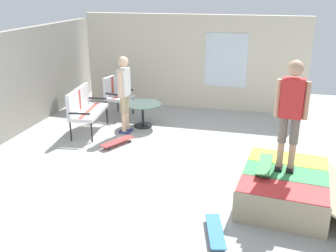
{
  "coord_description": "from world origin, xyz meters",
  "views": [
    {
      "loc": [
        -6.48,
        -1.42,
        3.17
      ],
      "look_at": [
        0.15,
        0.27,
        0.7
      ],
      "focal_mm": 41.43,
      "sensor_mm": 36.0,
      "label": 1
    }
  ],
  "objects_px": {
    "person_watching": "(124,89)",
    "person_skater": "(291,108)",
    "skateboard_on_ramp": "(265,165)",
    "skate_ramp": "(286,187)",
    "skateboard_spare": "(215,231)",
    "skateboard_by_bench": "(117,142)",
    "patio_chair_near_house": "(115,92)",
    "patio_bench": "(84,106)",
    "patio_table": "(143,110)"
  },
  "relations": [
    {
      "from": "person_watching",
      "to": "person_skater",
      "type": "relative_size",
      "value": 1.03
    },
    {
      "from": "person_skater",
      "to": "skateboard_on_ramp",
      "type": "xyz_separation_m",
      "value": [
        -0.07,
        0.3,
        -0.91
      ]
    },
    {
      "from": "skate_ramp",
      "to": "person_skater",
      "type": "xyz_separation_m",
      "value": [
        0.1,
        0.05,
        1.24
      ]
    },
    {
      "from": "skateboard_spare",
      "to": "skateboard_by_bench",
      "type": "bearing_deg",
      "value": 42.42
    },
    {
      "from": "skate_ramp",
      "to": "person_skater",
      "type": "relative_size",
      "value": 1.23
    },
    {
      "from": "person_watching",
      "to": "patio_chair_near_house",
      "type": "bearing_deg",
      "value": 30.61
    },
    {
      "from": "patio_bench",
      "to": "skateboard_on_ramp",
      "type": "height_order",
      "value": "patio_bench"
    },
    {
      "from": "skate_ramp",
      "to": "person_watching",
      "type": "distance_m",
      "value": 4.23
    },
    {
      "from": "patio_bench",
      "to": "person_skater",
      "type": "bearing_deg",
      "value": -114.65
    },
    {
      "from": "skate_ramp",
      "to": "skateboard_spare",
      "type": "height_order",
      "value": "skate_ramp"
    },
    {
      "from": "person_skater",
      "to": "patio_table",
      "type": "bearing_deg",
      "value": 49.78
    },
    {
      "from": "patio_table",
      "to": "person_skater",
      "type": "distance_m",
      "value": 4.28
    },
    {
      "from": "person_watching",
      "to": "skateboard_by_bench",
      "type": "xyz_separation_m",
      "value": [
        -0.79,
        -0.1,
        -0.94
      ]
    },
    {
      "from": "person_skater",
      "to": "skateboard_on_ramp",
      "type": "height_order",
      "value": "person_skater"
    },
    {
      "from": "skate_ramp",
      "to": "patio_chair_near_house",
      "type": "height_order",
      "value": "patio_chair_near_house"
    },
    {
      "from": "skateboard_on_ramp",
      "to": "patio_chair_near_house",
      "type": "bearing_deg",
      "value": 48.06
    },
    {
      "from": "skateboard_on_ramp",
      "to": "skate_ramp",
      "type": "bearing_deg",
      "value": -93.78
    },
    {
      "from": "person_watching",
      "to": "skateboard_spare",
      "type": "height_order",
      "value": "person_watching"
    },
    {
      "from": "skate_ramp",
      "to": "person_watching",
      "type": "bearing_deg",
      "value": 56.57
    },
    {
      "from": "skate_ramp",
      "to": "patio_chair_near_house",
      "type": "xyz_separation_m",
      "value": [
        3.44,
        4.15,
        0.36
      ]
    },
    {
      "from": "skateboard_by_bench",
      "to": "skateboard_on_ramp",
      "type": "xyz_separation_m",
      "value": [
        -1.47,
        -3.02,
        0.5
      ]
    },
    {
      "from": "skate_ramp",
      "to": "patio_bench",
      "type": "distance_m",
      "value": 4.86
    },
    {
      "from": "skate_ramp",
      "to": "skateboard_on_ramp",
      "type": "xyz_separation_m",
      "value": [
        0.02,
        0.35,
        0.34
      ]
    },
    {
      "from": "patio_chair_near_house",
      "to": "patio_table",
      "type": "distance_m",
      "value": 1.18
    },
    {
      "from": "patio_chair_near_house",
      "to": "skateboard_by_bench",
      "type": "distance_m",
      "value": 2.16
    },
    {
      "from": "person_watching",
      "to": "skateboard_on_ramp",
      "type": "distance_m",
      "value": 3.88
    },
    {
      "from": "person_skater",
      "to": "skateboard_on_ramp",
      "type": "distance_m",
      "value": 0.96
    },
    {
      "from": "patio_table",
      "to": "skateboard_spare",
      "type": "relative_size",
      "value": 1.09
    },
    {
      "from": "patio_table",
      "to": "skateboard_by_bench",
      "type": "xyz_separation_m",
      "value": [
        -1.27,
        0.16,
        -0.32
      ]
    },
    {
      "from": "skate_ramp",
      "to": "skateboard_on_ramp",
      "type": "bearing_deg",
      "value": 86.22
    },
    {
      "from": "patio_bench",
      "to": "person_watching",
      "type": "distance_m",
      "value": 1.02
    },
    {
      "from": "skate_ramp",
      "to": "patio_chair_near_house",
      "type": "distance_m",
      "value": 5.4
    },
    {
      "from": "patio_bench",
      "to": "skateboard_by_bench",
      "type": "distance_m",
      "value": 1.28
    },
    {
      "from": "person_watching",
      "to": "person_skater",
      "type": "bearing_deg",
      "value": -122.67
    },
    {
      "from": "patio_bench",
      "to": "person_watching",
      "type": "bearing_deg",
      "value": -77.1
    },
    {
      "from": "skate_ramp",
      "to": "patio_table",
      "type": "height_order",
      "value": "patio_table"
    },
    {
      "from": "person_watching",
      "to": "person_skater",
      "type": "height_order",
      "value": "person_skater"
    },
    {
      "from": "person_watching",
      "to": "person_skater",
      "type": "distance_m",
      "value": 4.09
    },
    {
      "from": "patio_table",
      "to": "person_skater",
      "type": "bearing_deg",
      "value": -130.22
    },
    {
      "from": "patio_bench",
      "to": "skateboard_spare",
      "type": "height_order",
      "value": "patio_bench"
    },
    {
      "from": "skate_ramp",
      "to": "skateboard_spare",
      "type": "relative_size",
      "value": 2.54
    },
    {
      "from": "person_skater",
      "to": "skateboard_by_bench",
      "type": "height_order",
      "value": "person_skater"
    },
    {
      "from": "patio_bench",
      "to": "patio_chair_near_house",
      "type": "xyz_separation_m",
      "value": [
        1.35,
        -0.23,
        -0.0
      ]
    },
    {
      "from": "patio_bench",
      "to": "patio_chair_near_house",
      "type": "relative_size",
      "value": 1.28
    },
    {
      "from": "patio_chair_near_house",
      "to": "person_skater",
      "type": "xyz_separation_m",
      "value": [
        -3.34,
        -4.1,
        0.88
      ]
    },
    {
      "from": "skateboard_by_bench",
      "to": "skateboard_spare",
      "type": "distance_m",
      "value": 3.61
    },
    {
      "from": "patio_bench",
      "to": "patio_table",
      "type": "relative_size",
      "value": 1.45
    },
    {
      "from": "skate_ramp",
      "to": "person_watching",
      "type": "xyz_separation_m",
      "value": [
        2.29,
        3.47,
        0.78
      ]
    },
    {
      "from": "patio_chair_near_house",
      "to": "person_skater",
      "type": "relative_size",
      "value": 0.6
    },
    {
      "from": "skate_ramp",
      "to": "skateboard_by_bench",
      "type": "xyz_separation_m",
      "value": [
        1.5,
        3.37,
        -0.17
      ]
    }
  ]
}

